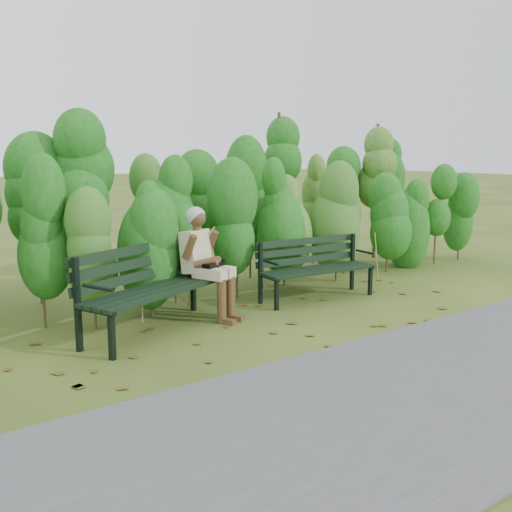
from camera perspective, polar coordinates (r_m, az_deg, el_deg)
ground at (r=6.79m, az=1.76°, el=-6.66°), size 80.00×80.00×0.00m
footpath at (r=5.34m, az=16.82°, el=-11.85°), size 60.00×2.50×0.01m
hedge_band at (r=8.08m, az=-6.39°, el=5.07°), size 11.04×1.67×2.42m
leaf_litter at (r=6.92m, az=1.70°, el=-6.31°), size 5.95×2.05×0.01m
bench_left at (r=6.59m, az=-10.05°, el=-2.36°), size 1.98×1.25×0.94m
bench_right at (r=7.97m, az=5.49°, el=-0.70°), size 1.63×0.66×0.80m
seated_woman at (r=6.98m, az=-4.90°, el=0.07°), size 0.59×0.79×1.31m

